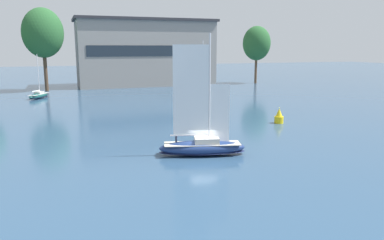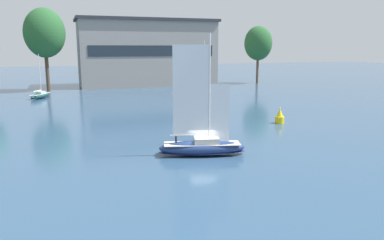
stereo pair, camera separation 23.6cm
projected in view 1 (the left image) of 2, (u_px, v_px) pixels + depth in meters
name	position (u px, v px, depth m)	size (l,w,h in m)	color
ground_plane	(202.00, 155.00, 37.12)	(400.00, 400.00, 0.00)	#2D4C6B
waterfront_building	(146.00, 52.00, 105.54)	(38.44, 15.99, 18.25)	gray
tree_shore_left	(257.00, 43.00, 109.88)	(8.13, 8.13, 16.74)	brown
tree_shore_right	(43.00, 33.00, 89.44)	(9.65, 9.65, 19.87)	#4C3828
sailboat_main	(202.00, 145.00, 36.94)	(8.93, 4.58, 11.83)	navy
sailboat_moored_near_marina	(202.00, 93.00, 81.30)	(7.38, 8.38, 12.04)	white
sailboat_moored_mid_channel	(39.00, 95.00, 78.52)	(4.74, 6.75, 9.15)	#194C47
channel_buoy	(279.00, 117.00, 52.58)	(1.27, 1.27, 2.28)	yellow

